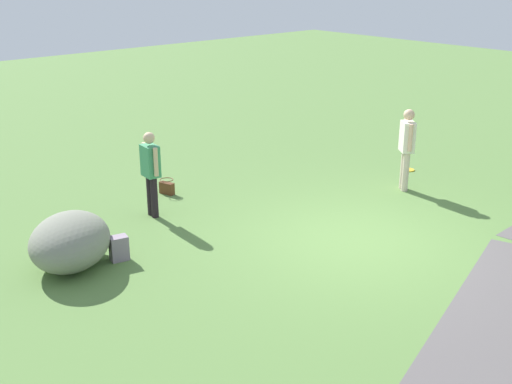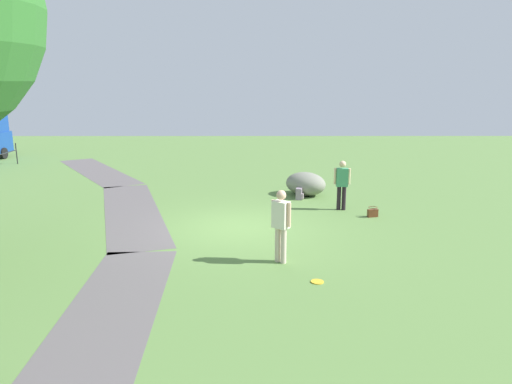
{
  "view_description": "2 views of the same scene",
  "coord_description": "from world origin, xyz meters",
  "views": [
    {
      "loc": [
        7.92,
        6.38,
        4.52
      ],
      "look_at": [
        1.74,
        -0.63,
        1.13
      ],
      "focal_mm": 45.55,
      "sensor_mm": 36.0,
      "label": 1
    },
    {
      "loc": [
        -13.14,
        -0.48,
        4.01
      ],
      "look_at": [
        1.29,
        -0.51,
        0.74
      ],
      "focal_mm": 34.01,
      "sensor_mm": 36.0,
      "label": 2
    }
  ],
  "objects": [
    {
      "name": "backpack_by_boulder",
      "position": [
        3.38,
        -2.03,
        0.19
      ],
      "size": [
        0.32,
        0.31,
        0.4
      ],
      "color": "gray",
      "rests_on": "ground"
    },
    {
      "name": "footpath_segment_far",
      "position": [
        8.97,
        6.85,
        0.0
      ],
      "size": [
        7.61,
        5.76,
        0.01
      ],
      "color": "#5B5455",
      "rests_on": "ground"
    },
    {
      "name": "woman_with_handbag",
      "position": [
        1.96,
        -3.25,
        0.92
      ],
      "size": [
        0.28,
        0.52,
        1.59
      ],
      "color": "black",
      "rests_on": "ground"
    },
    {
      "name": "ground_plane",
      "position": [
        0.0,
        0.0,
        0.0
      ],
      "size": [
        48.0,
        48.0,
        0.0
      ],
      "primitive_type": "plane",
      "color": "#587C3E"
    },
    {
      "name": "man_near_boulder",
      "position": [
        -2.7,
        -1.06,
        0.98
      ],
      "size": [
        0.41,
        0.43,
        1.68
      ],
      "color": "beige",
      "rests_on": "ground"
    },
    {
      "name": "handbag_on_grass",
      "position": [
        1.1,
        -4.07,
        0.14
      ],
      "size": [
        0.33,
        0.34,
        0.31
      ],
      "color": "#592F19",
      "rests_on": "ground"
    },
    {
      "name": "frisbee_on_grass",
      "position": [
        -3.84,
        -1.76,
        0.01
      ],
      "size": [
        0.27,
        0.27,
        0.02
      ],
      "color": "gold",
      "rests_on": "ground"
    },
    {
      "name": "lawn_boulder",
      "position": [
        4.05,
        -2.31,
        0.42
      ],
      "size": [
        1.92,
        1.95,
        0.84
      ],
      "color": "gray",
      "rests_on": "ground"
    },
    {
      "name": "footpath_segment_mid",
      "position": [
        1.81,
        3.46,
        0.0
      ],
      "size": [
        8.13,
        3.99,
        0.01
      ],
      "color": "#5B5455",
      "rests_on": "ground"
    },
    {
      "name": "footpath_segment_near",
      "position": [
        -6.0,
        2.07,
        0.0
      ],
      "size": [
        8.07,
        2.03,
        0.01
      ],
      "color": "#5B5455",
      "rests_on": "ground"
    }
  ]
}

